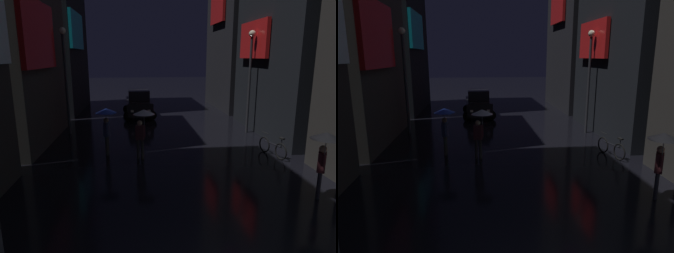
% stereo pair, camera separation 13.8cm
% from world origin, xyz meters
% --- Properties ---
extents(pedestrian_near_crossing_blue, '(0.90, 0.90, 2.12)m').
position_xyz_m(pedestrian_near_crossing_blue, '(-2.55, 9.86, 1.67)').
color(pedestrian_near_crossing_blue, '#38332D').
rests_on(pedestrian_near_crossing_blue, ground).
extents(pedestrian_foreground_left_clear, '(0.90, 0.90, 2.12)m').
position_xyz_m(pedestrian_foreground_left_clear, '(-1.01, 9.28, 1.67)').
color(pedestrian_foreground_left_clear, '#38332D').
rests_on(pedestrian_foreground_left_clear, ground).
extents(pedestrian_midstreet_centre_black, '(0.90, 0.90, 2.12)m').
position_xyz_m(pedestrian_midstreet_centre_black, '(4.19, 4.96, 1.67)').
color(pedestrian_midstreet_centre_black, '#2D2D38').
rests_on(pedestrian_midstreet_centre_black, ground).
extents(bicycle_parked_at_storefront, '(0.47, 1.79, 0.96)m').
position_xyz_m(bicycle_parked_at_storefront, '(4.60, 9.02, 0.39)').
color(bicycle_parked_at_storefront, black).
rests_on(bicycle_parked_at_storefront, ground).
extents(car_distant, '(2.38, 4.21, 1.92)m').
position_xyz_m(car_distant, '(-1.04, 18.54, 0.93)').
color(car_distant, black).
rests_on(car_distant, ground).
extents(streetlamp_right_far, '(0.36, 0.36, 5.61)m').
position_xyz_m(streetlamp_right_far, '(5.00, 13.16, 3.50)').
color(streetlamp_right_far, '#2D2D33').
rests_on(streetlamp_right_far, ground).
extents(streetlamp_left_far, '(0.36, 0.36, 5.74)m').
position_xyz_m(streetlamp_left_far, '(-5.00, 14.00, 3.57)').
color(streetlamp_left_far, '#2D2D33').
rests_on(streetlamp_left_far, ground).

